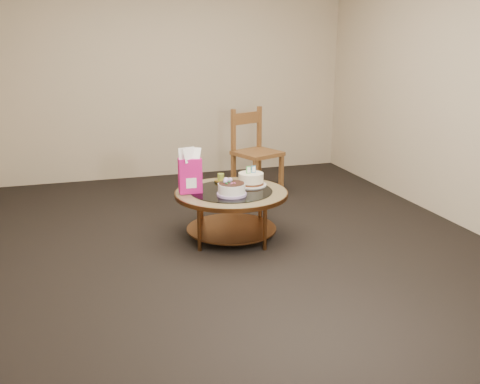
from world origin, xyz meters
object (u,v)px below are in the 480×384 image
object	(u,v)px
coffee_table	(231,199)
dining_chair	(255,152)
cream_cake	(251,179)
gift_bag	(190,171)
decorated_cake	(232,190)

from	to	relation	value
coffee_table	dining_chair	size ratio (longest dim) A/B	1.02
cream_cake	gift_bag	distance (m)	0.61
decorated_cake	cream_cake	bearing A→B (deg)	44.14
cream_cake	gift_bag	xyz separation A→B (m)	(-0.59, -0.07, 0.14)
coffee_table	dining_chair	distance (m)	1.49
coffee_table	cream_cake	size ratio (longest dim) A/B	3.53
coffee_table	decorated_cake	distance (m)	0.19
dining_chair	decorated_cake	bearing A→B (deg)	-138.09
coffee_table	decorated_cake	size ratio (longest dim) A/B	3.91
cream_cake	decorated_cake	bearing A→B (deg)	-148.58
decorated_cake	gift_bag	size ratio (longest dim) A/B	0.65
decorated_cake	gift_bag	bearing A→B (deg)	149.84
cream_cake	gift_bag	bearing A→B (deg)	173.67
coffee_table	decorated_cake	bearing A→B (deg)	-105.52
cream_cake	dining_chair	size ratio (longest dim) A/B	0.29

